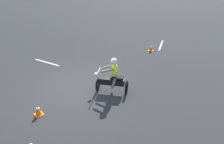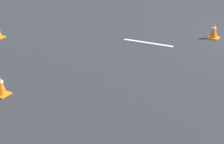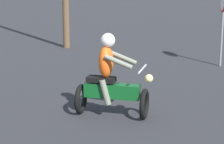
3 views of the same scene
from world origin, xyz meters
name	(u,v)px [view 3 (image 3 of 3)]	position (x,y,z in m)	size (l,w,h in m)	color
motorcycle_rider_background	(110,81)	(5.96, 12.13, 0.73)	(0.89, 1.55, 1.66)	black
stop_sign	(223,11)	(10.69, 9.17, 1.63)	(0.70, 0.08, 2.30)	slate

